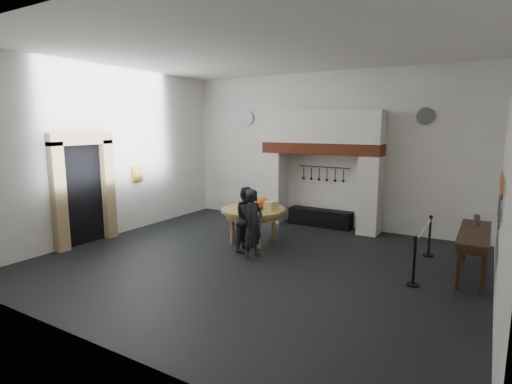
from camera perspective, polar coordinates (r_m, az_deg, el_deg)
The scene contains 39 objects.
floor at distance 8.91m, azimuth 0.05°, elevation -9.96°, with size 9.00×8.00×0.02m, color black.
ceiling at distance 8.54m, azimuth 0.06°, elevation 19.83°, with size 9.00×8.00×0.02m, color silver.
wall_back at distance 12.03m, azimuth 9.90°, elevation 5.94°, with size 9.00×0.02×4.50m, color white.
wall_front at distance 5.42m, azimuth -22.15°, elevation 1.17°, with size 9.00×0.02×4.50m, color white.
wall_left at distance 11.40m, azimuth -19.86°, elevation 5.33°, with size 0.02×8.00×4.50m, color white.
wall_right at distance 7.26m, azimuth 32.29°, elevation 2.35°, with size 0.02×8.00×4.50m, color white.
chimney_pier_left at distance 12.45m, azimuth 2.82°, elevation 0.74°, with size 0.55×0.70×2.15m, color silver.
chimney_pier_right at distance 11.39m, azimuth 16.03°, elevation -0.44°, with size 0.55×0.70×2.15m, color silver.
hearth_brick_band at distance 11.70m, azimuth 9.29°, elevation 6.15°, with size 3.50×0.72×0.32m, color #9E442B.
chimney_hood at distance 11.69m, azimuth 9.37°, elevation 9.14°, with size 3.50×0.70×0.90m, color silver.
iron_range at distance 12.06m, azimuth 9.15°, elevation -3.65°, with size 1.90×0.45×0.50m, color black.
utensil_rail at distance 12.00m, azimuth 9.69°, elevation 3.54°, with size 0.02×0.02×1.60m, color black.
door_recess at distance 10.88m, azimuth -23.52°, elevation -0.38°, with size 0.04×1.10×2.50m, color black.
door_jamb_near at distance 10.42m, azimuth -26.36°, elevation -0.71°, with size 0.22×0.30×2.60m, color tan.
door_jamb_far at distance 11.22m, azimuth -20.38°, elevation 0.35°, with size 0.22×0.30×2.60m, color tan.
door_lintel at distance 10.68m, azimuth -23.73°, elevation 7.00°, with size 0.22×1.70×0.30m, color tan.
wall_plaque at distance 11.94m, azimuth -16.57°, elevation 2.53°, with size 0.05×0.34×0.44m, color gold.
work_table at distance 10.17m, azimuth -0.39°, elevation -2.58°, with size 1.65×1.65×0.07m, color tan.
pumpkin at distance 10.12m, azimuth 0.87°, elevation -1.55°, with size 0.36×0.36×0.31m, color #DE561F.
cheese_block_big at distance 9.85m, azimuth 1.95°, elevation -2.06°, with size 0.22×0.22×0.24m, color #F6EF93.
cheese_block_small at distance 10.12m, azimuth 2.67°, elevation -1.87°, with size 0.18×0.18×0.20m, color #D2CA7E.
wicker_basket at distance 10.09m, azimuth -1.56°, elevation -1.84°, with size 0.32×0.32×0.22m, color #A4703C.
bread_loaf at distance 10.49m, azimuth 0.13°, elevation -1.64°, with size 0.31×0.18×0.13m, color #A36239.
visitor_near at distance 8.97m, azimuth -0.35°, elevation -4.58°, with size 0.57×0.38×1.57m, color black.
visitor_far at distance 9.51m, azimuth -1.17°, elevation -3.86°, with size 0.75×0.58×1.54m, color #232227.
side_table at distance 9.03m, azimuth 28.78°, elevation -5.13°, with size 0.55×2.20×0.06m, color #372514.
pewter_jug at distance 9.59m, azimuth 29.00°, elevation -3.50°, with size 0.12×0.12×0.22m, color #4F4F54.
copper_pan_a at distance 7.49m, azimuth 31.75°, elevation 0.25°, with size 0.34×0.34×0.03m, color #C6662D.
copper_pan_b at distance 8.03m, azimuth 31.71°, elevation 0.79°, with size 0.32×0.32×0.03m, color #C6662D.
copper_pan_c at distance 8.58m, azimuth 31.68°, elevation 1.26°, with size 0.30×0.30×0.03m, color #C6662D.
copper_pan_d at distance 9.13m, azimuth 31.65°, elevation 1.68°, with size 0.28×0.28×0.03m, color #C6662D.
pewter_plate_left at distance 7.77m, azimuth 31.41°, elevation -3.19°, with size 0.40×0.40×0.03m, color #4C4C51.
pewter_plate_mid at distance 8.36m, azimuth 31.40°, elevation -2.38°, with size 0.40×0.40×0.03m, color #4C4C51.
pewter_plate_right at distance 8.95m, azimuth 31.38°, elevation -1.67°, with size 0.40×0.40×0.03m, color #4C4C51.
pewter_plate_back_left at distance 13.19m, azimuth -1.24°, elevation 10.50°, with size 0.44×0.44×0.03m, color #4C4C51.
pewter_plate_back_right at distance 11.29m, azimuth 23.05°, elevation 9.93°, with size 0.44×0.44×0.03m, color #4C4C51.
barrier_post_near at distance 8.08m, azimuth 21.66°, elevation -9.35°, with size 0.05×0.05×0.90m, color black.
barrier_post_far at distance 9.99m, azimuth 23.55°, elevation -5.92°, with size 0.05×0.05×0.90m, color black.
barrier_rope at distance 8.92m, azimuth 22.87°, elevation -4.99°, with size 0.04×0.04×2.00m, color beige.
Camera 1 is at (4.30, -7.22, 2.97)m, focal length 28.00 mm.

